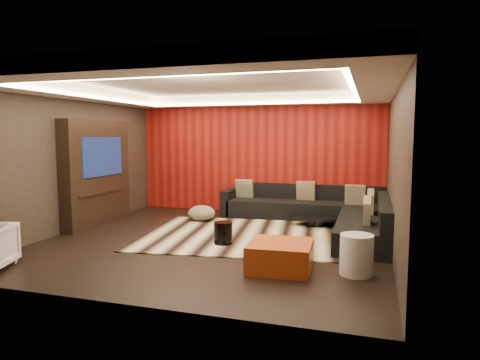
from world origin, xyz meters
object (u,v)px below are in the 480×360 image
(orange_ottoman, at_px, (280,256))
(sectional_sofa, at_px, (324,214))
(coffee_table, at_px, (316,221))
(drum_stool, at_px, (223,233))
(white_side_table, at_px, (357,255))

(orange_ottoman, distance_m, sectional_sofa, 3.12)
(coffee_table, distance_m, drum_stool, 2.41)
(coffee_table, distance_m, white_side_table, 3.11)
(coffee_table, height_order, drum_stool, drum_stool)
(drum_stool, relative_size, white_side_table, 0.68)
(drum_stool, relative_size, orange_ottoman, 0.44)
(coffee_table, bearing_deg, white_side_table, -73.02)
(sectional_sofa, bearing_deg, orange_ottoman, -94.96)
(white_side_table, bearing_deg, drum_stool, 156.66)
(orange_ottoman, relative_size, sectional_sofa, 0.24)
(white_side_table, bearing_deg, sectional_sofa, 104.15)
(white_side_table, height_order, orange_ottoman, white_side_table)
(drum_stool, xyz_separation_m, white_side_table, (2.26, -0.97, 0.07))
(coffee_table, relative_size, drum_stool, 2.85)
(white_side_table, bearing_deg, orange_ottoman, -176.32)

